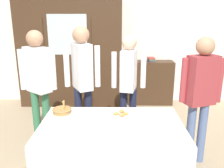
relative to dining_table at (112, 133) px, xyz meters
name	(u,v)px	position (x,y,z in m)	size (l,w,h in m)	color
back_wall	(113,41)	(0.00, 2.88, 0.72)	(6.40, 0.10, 2.70)	silver
dining_table	(112,133)	(0.00, 0.00, 0.00)	(1.61, 1.00, 0.73)	#3D2819
wall_cabinet	(71,55)	(-0.90, 2.59, 0.46)	(2.14, 0.46, 2.17)	#3D2819
bookshelf_low	(150,83)	(0.80, 2.64, -0.16)	(0.97, 0.35, 0.94)	#3D2819
book_stack	(151,59)	(0.80, 2.64, 0.35)	(0.15, 0.22, 0.08)	#664C7A
tea_cup_mid_left	(170,136)	(0.59, -0.30, 0.13)	(0.13, 0.13, 0.06)	white
tea_cup_far_left	(87,121)	(-0.27, 0.06, 0.13)	(0.13, 0.13, 0.06)	silver
tea_cup_front_edge	(151,119)	(0.45, 0.12, 0.13)	(0.13, 0.13, 0.06)	silver
tea_cup_center	(113,130)	(0.02, -0.18, 0.13)	(0.13, 0.13, 0.06)	white
bread_basket	(62,110)	(-0.62, 0.33, 0.14)	(0.24, 0.24, 0.16)	#9E7542
pastry_plate	(121,114)	(0.11, 0.27, 0.12)	(0.28, 0.28, 0.05)	white
spoon_near_left	(66,122)	(-0.52, 0.08, 0.10)	(0.12, 0.02, 0.01)	silver
spoon_front_edge	(168,121)	(0.65, 0.12, 0.10)	(0.12, 0.02, 0.01)	silver
spoon_far_left	(74,129)	(-0.40, -0.10, 0.10)	(0.12, 0.02, 0.01)	silver
person_by_cabinet	(201,89)	(1.11, 0.44, 0.38)	(0.52, 0.31, 1.67)	slate
person_behind_table_left	(38,78)	(-1.05, 0.86, 0.42)	(0.52, 0.38, 1.71)	#33704C
person_near_right_end	(129,78)	(0.24, 1.09, 0.36)	(0.52, 0.40, 1.63)	#191E38
person_behind_table_right	(82,74)	(-0.43, 0.92, 0.45)	(0.52, 0.41, 1.76)	#191E38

